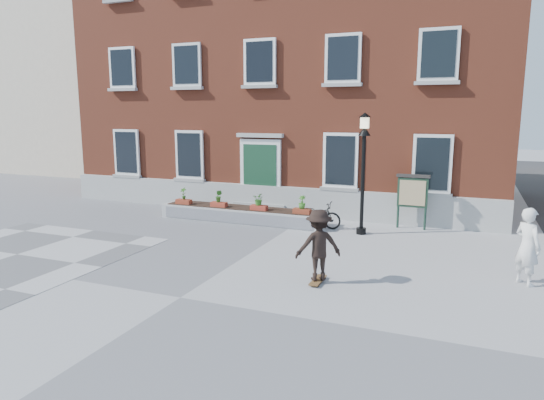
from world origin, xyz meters
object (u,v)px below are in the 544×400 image
at_px(bicycle, 316,215).
at_px(bystander, 527,246).
at_px(notice_board, 413,192).
at_px(skateboarder, 318,245).
at_px(lamp_post, 364,157).

distance_m(bicycle, bystander, 7.09).
height_order(notice_board, skateboarder, notice_board).
bearing_deg(bystander, skateboarder, 68.78).
bearing_deg(bicycle, lamp_post, -98.96).
distance_m(bystander, notice_board, 5.56).
relative_size(bicycle, lamp_post, 0.45).
distance_m(notice_board, skateboarder, 6.50).
bearing_deg(notice_board, lamp_post, -136.36).
height_order(lamp_post, skateboarder, lamp_post).
bearing_deg(notice_board, bystander, -56.42).
relative_size(lamp_post, notice_board, 2.10).
bearing_deg(bystander, bicycle, 17.80).
height_order(bicycle, bystander, bystander).
relative_size(bystander, skateboarder, 1.04).
relative_size(bicycle, notice_board, 0.94).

